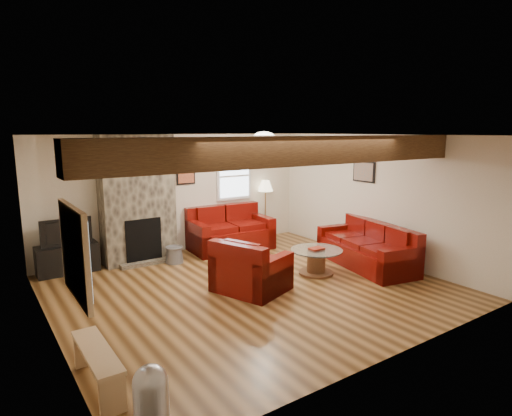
{
  "coord_description": "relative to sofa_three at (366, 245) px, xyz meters",
  "views": [
    {
      "loc": [
        -3.74,
        -5.62,
        2.57
      ],
      "look_at": [
        0.38,
        0.4,
        1.25
      ],
      "focal_mm": 30.0,
      "sensor_mm": 36.0,
      "label": 1
    }
  ],
  "objects": [
    {
      "name": "coal_bucket",
      "position": [
        -2.96,
        2.26,
        -0.24
      ],
      "size": [
        0.35,
        0.35,
        0.33
      ],
      "primitive_type": null,
      "color": "slate",
      "rests_on": "floor"
    },
    {
      "name": "room",
      "position": [
        -2.48,
        0.26,
        0.84
      ],
      "size": [
        8.0,
        8.0,
        8.0
      ],
      "color": "#4F3015",
      "rests_on": "ground"
    },
    {
      "name": "back_window",
      "position": [
        -1.13,
        2.97,
        1.14
      ],
      "size": [
        0.9,
        0.08,
        1.1
      ],
      "primitive_type": null,
      "color": "silver",
      "rests_on": "room"
    },
    {
      "name": "chimney_breast",
      "position": [
        -3.48,
        2.75,
        0.81
      ],
      "size": [
        1.4,
        0.67,
        2.5
      ],
      "color": "#322D27",
      "rests_on": "floor"
    },
    {
      "name": "loveseat",
      "position": [
        -1.53,
        2.49,
        0.05
      ],
      "size": [
        1.82,
        1.13,
        0.93
      ],
      "primitive_type": null,
      "rotation": [
        0.0,
        0.0,
        -0.07
      ],
      "color": "#460805",
      "rests_on": "floor"
    },
    {
      "name": "hatch_window",
      "position": [
        -5.44,
        -1.24,
        1.04
      ],
      "size": [
        0.08,
        1.0,
        0.9
      ],
      "primitive_type": null,
      "color": "tan",
      "rests_on": "room"
    },
    {
      "name": "ceiling_dome",
      "position": [
        -1.58,
        1.16,
        2.03
      ],
      "size": [
        0.4,
        0.4,
        0.18
      ],
      "primitive_type": null,
      "color": "white",
      "rests_on": "room"
    },
    {
      "name": "artwork_right",
      "position": [
        0.48,
        0.56,
        1.34
      ],
      "size": [
        0.06,
        0.55,
        0.42
      ],
      "primitive_type": null,
      "color": "black",
      "rests_on": "room"
    },
    {
      "name": "television",
      "position": [
        -4.82,
        2.79,
        0.37
      ],
      "size": [
        0.87,
        0.11,
        0.5
      ],
      "primitive_type": "imported",
      "color": "black",
      "rests_on": "tv_cabinet"
    },
    {
      "name": "sofa_three",
      "position": [
        0.0,
        0.0,
        0.0
      ],
      "size": [
        1.3,
        2.26,
        0.82
      ],
      "primitive_type": null,
      "rotation": [
        0.0,
        0.0,
        -1.77
      ],
      "color": "#460805",
      "rests_on": "floor"
    },
    {
      "name": "pine_bench",
      "position": [
        -5.31,
        -1.2,
        -0.2
      ],
      "size": [
        0.26,
        1.11,
        0.42
      ],
      "primitive_type": null,
      "color": "tan",
      "rests_on": "floor"
    },
    {
      "name": "coffee_table",
      "position": [
        -1.11,
        0.18,
        -0.18
      ],
      "size": [
        0.94,
        0.94,
        0.49
      ],
      "color": "#492917",
      "rests_on": "floor"
    },
    {
      "name": "artwork_back",
      "position": [
        -2.33,
        2.97,
        1.29
      ],
      "size": [
        0.42,
        0.06,
        0.52
      ],
      "primitive_type": null,
      "color": "black",
      "rests_on": "room"
    },
    {
      "name": "oak_beam",
      "position": [
        -2.48,
        -0.99,
        1.9
      ],
      "size": [
        6.0,
        0.36,
        0.38
      ],
      "primitive_type": "cube",
      "color": "#311B0E",
      "rests_on": "room"
    },
    {
      "name": "pedal_bin",
      "position": [
        -5.15,
        -2.29,
        -0.05
      ],
      "size": [
        0.36,
        0.36,
        0.72
      ],
      "primitive_type": null,
      "rotation": [
        0.0,
        0.0,
        0.29
      ],
      "color": "#B6B5BB",
      "rests_on": "floor"
    },
    {
      "name": "armchair_red",
      "position": [
        -2.53,
        0.18,
        0.02
      ],
      "size": [
        1.24,
        1.31,
        0.86
      ],
      "primitive_type": null,
      "rotation": [
        0.0,
        0.0,
        1.93
      ],
      "color": "#460805",
      "rests_on": "floor"
    },
    {
      "name": "tv_cabinet",
      "position": [
        -4.82,
        2.79,
        -0.15
      ],
      "size": [
        1.06,
        0.42,
        0.53
      ],
      "primitive_type": "cube",
      "color": "black",
      "rests_on": "floor"
    },
    {
      "name": "floor_lamp",
      "position": [
        -0.36,
        2.81,
        0.79
      ],
      "size": [
        0.36,
        0.36,
        1.41
      ],
      "color": "#AB8247",
      "rests_on": "floor"
    }
  ]
}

